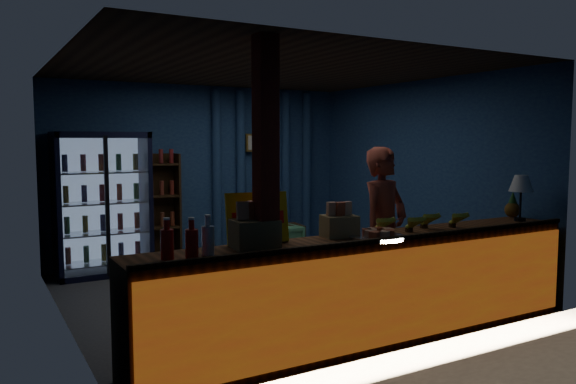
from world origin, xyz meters
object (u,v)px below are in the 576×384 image
Objects in this scene: shopkeeper at (384,230)px; green_chair at (276,244)px; pastry_tray at (377,235)px; table_lamp at (521,185)px.

shopkeeper reaches higher than green_chair.
table_lamp reaches higher than pastry_tray.
pastry_tray is 1.01× the size of table_lamp.
pastry_tray reaches higher than green_chair.
green_chair is 1.30× the size of pastry_tray.
shopkeeper is 3.58× the size of table_lamp.
table_lamp is (1.95, 0.08, 0.35)m from pastry_tray.
pastry_tray is at bearing 73.04° from green_chair.
pastry_tray is at bearing -177.77° from table_lamp.
table_lamp is (1.17, -3.22, 1.04)m from green_chair.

